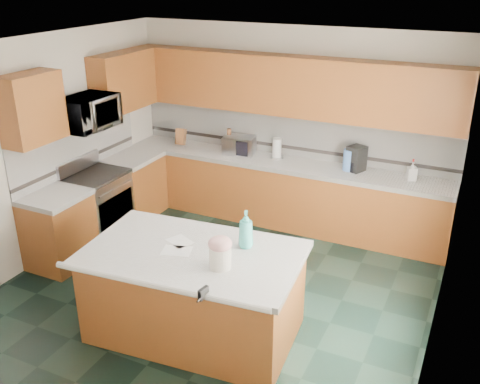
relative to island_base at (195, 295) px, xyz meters
The scene contains 52 objects.
floor 0.84m from the island_base, 102.58° to the left, with size 4.60×4.60×0.00m, color black.
ceiling 2.38m from the island_base, 102.58° to the left, with size 4.60×4.60×0.00m, color white.
wall_back 3.17m from the island_base, 92.99° to the left, with size 4.60×0.04×2.70m, color silver.
wall_front 1.86m from the island_base, 95.60° to the right, with size 4.60×0.04×2.70m, color silver.
wall_left 2.74m from the island_base, 164.06° to the left, with size 0.04×4.60×2.70m, color silver.
wall_right 2.45m from the island_base, 18.12° to the left, with size 0.04×4.60×2.70m, color silver.
back_base_cab 2.71m from the island_base, 93.34° to the left, with size 4.60×0.60×0.86m, color #46250E.
back_countertop 2.75m from the island_base, 93.34° to the left, with size 4.60×0.64×0.06m, color white.
back_upper_cab 3.22m from the island_base, 93.18° to the left, with size 4.60×0.33×0.78m, color #46250E.
back_backsplash 3.11m from the island_base, 93.02° to the left, with size 4.60×0.02×0.63m, color silver.
back_accent_band 3.06m from the island_base, 93.02° to the left, with size 4.60×0.01×0.05m, color black.
left_base_cab_rear 2.94m from the island_base, 137.21° to the left, with size 0.60×0.82×0.86m, color #46250E.
left_counter_rear 2.98m from the island_base, 137.21° to the left, with size 0.64×0.82×0.06m, color white.
left_base_cab_front 2.21m from the island_base, 167.77° to the left, with size 0.60×0.72×0.86m, color #46250E.
left_counter_front 2.26m from the island_base, 167.77° to the left, with size 0.64×0.72×0.06m, color white.
left_backsplash 2.87m from the island_base, 152.79° to the left, with size 0.02×2.30×0.63m, color silver.
left_accent_band 2.81m from the island_base, 152.73° to the left, with size 0.01×2.30×0.05m, color black.
left_upper_cab_rear 3.48m from the island_base, 137.08° to the left, with size 0.33×1.09×0.78m, color #46250E.
left_upper_cab_front 2.79m from the island_base, 168.47° to the left, with size 0.33×0.72×0.78m, color #46250E.
range_body 2.47m from the island_base, 150.77° to the left, with size 0.60×0.76×0.88m, color #B7B7BC.
range_oven_door 2.22m from the island_base, 147.12° to the left, with size 0.02×0.68×0.55m, color black.
range_cooktop 2.52m from the island_base, 150.77° to the left, with size 0.62×0.78×0.04m, color black.
range_handle 2.23m from the island_base, 146.69° to the left, with size 0.02×0.02×0.66m, color #B7B7BC.
range_backguard 2.77m from the island_base, 153.46° to the left, with size 0.06×0.76×0.18m, color #B7B7BC.
microwave 2.79m from the island_base, 150.77° to the left, with size 0.73×0.50×0.41m, color #B7B7BC.
island_base is the anchor object (origin of this frame).
island_top 0.46m from the island_base, ahead, with size 2.05×1.21×0.06m, color white.
island_bullnose 0.76m from the island_base, 90.00° to the right, with size 0.06×0.06×2.05m, color white.
treat_jar 0.71m from the island_base, 21.71° to the right, with size 0.20×0.20×0.21m, color white.
treat_jar_lid 0.83m from the island_base, 21.71° to the right, with size 0.22×0.22×0.13m, color pink.
treat_jar_knob 0.87m from the island_base, 21.71° to the right, with size 0.02×0.02×0.07m, color tan.
treat_jar_knob_end_l 0.86m from the island_base, 23.78° to the right, with size 0.04×0.04×0.04m, color tan.
treat_jar_knob_end_r 0.89m from the island_base, 19.97° to the right, with size 0.04×0.04×0.04m, color tan.
soap_bottle_island 0.85m from the island_base, 35.50° to the left, with size 0.14×0.14×0.37m, color #3DB3AF.
paper_sheet_a 0.51m from the island_base, 156.62° to the right, with size 0.27×0.21×0.00m, color white.
paper_sheet_b 0.55m from the island_base, 151.91° to the left, with size 0.25×0.19×0.00m, color white.
clamp_body 0.89m from the island_base, 53.14° to the right, with size 0.03×0.11×0.10m, color black.
clamp_handle 0.92m from the island_base, 56.00° to the right, with size 0.02×0.02×0.08m, color black.
knife_block 3.35m from the island_base, 123.11° to the left, with size 0.13×0.11×0.24m, color #472814.
utensil_crock 3.01m from the island_base, 109.78° to the left, with size 0.11×0.11×0.14m, color black.
utensil_bundle 3.05m from the island_base, 109.78° to the left, with size 0.06×0.06×0.20m, color #472814.
toaster_oven 2.94m from the island_base, 106.73° to the left, with size 0.44×0.30×0.25m, color #B7B7BC.
toaster_oven_door 2.81m from the island_base, 107.57° to the left, with size 0.40×0.01×0.21m, color black.
paper_towel 2.89m from the island_base, 95.48° to the left, with size 0.13×0.13×0.28m, color white.
paper_towel_base 2.86m from the island_base, 95.48° to the left, with size 0.19×0.19×0.01m, color #B7B7BC.
water_jug 2.94m from the island_base, 74.48° to the left, with size 0.17×0.17×0.28m, color #507FCF.
water_jug_neck 2.98m from the island_base, 74.48° to the left, with size 0.08×0.08×0.04m, color #507FCF.
coffee_maker 2.99m from the island_base, 73.03° to the left, with size 0.20×0.21×0.33m, color black.
coffee_carafe 2.92m from the island_base, 72.75° to the left, with size 0.14×0.14×0.14m, color black.
soap_bottle_back 3.23m from the island_base, 60.40° to the left, with size 0.11×0.11×0.24m, color white.
soap_back_cap 3.26m from the island_base, 60.40° to the left, with size 0.02×0.02×0.03m, color red.
window_light_proxy 2.44m from the island_base, 13.39° to the left, with size 0.02×1.40×1.10m, color white.
Camera 1 is at (2.46, -4.51, 3.41)m, focal length 40.00 mm.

